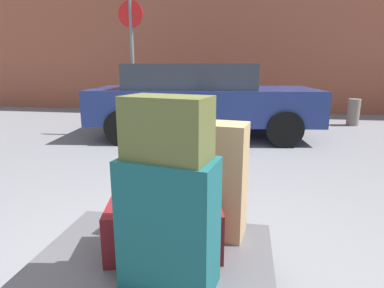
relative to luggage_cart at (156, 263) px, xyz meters
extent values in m
cube|color=#4C4C51|center=(0.00, 0.00, 0.02)|extent=(1.30, 0.88, 0.10)
cylinder|color=black|center=(0.44, 0.30, -0.15)|extent=(0.24, 0.06, 0.24)
cylinder|color=black|center=(-0.44, 0.30, -0.15)|extent=(0.24, 0.06, 0.24)
cube|color=#144C51|center=(0.14, -0.25, 0.39)|extent=(0.47, 0.31, 0.63)
cube|color=maroon|center=(0.04, 0.02, 0.21)|extent=(0.69, 0.47, 0.28)
cube|color=#9E7F56|center=(0.27, 0.29, 0.42)|extent=(0.46, 0.29, 0.71)
cube|color=#4C5128|center=(0.14, -0.25, 0.84)|extent=(0.41, 0.28, 0.28)
cube|color=navy|center=(-0.38, 4.76, 0.37)|extent=(4.48, 2.30, 0.64)
cube|color=#2D333D|center=(-0.63, 4.73, 0.92)|extent=(2.58, 1.86, 0.46)
cylinder|color=black|center=(0.93, 5.77, 0.05)|extent=(0.66, 0.29, 0.64)
cylinder|color=black|center=(1.13, 4.08, 0.05)|extent=(0.66, 0.29, 0.64)
cylinder|color=black|center=(-1.89, 5.44, 0.05)|extent=(0.66, 0.29, 0.64)
cylinder|color=black|center=(-1.69, 3.75, 0.05)|extent=(0.66, 0.29, 0.64)
cylinder|color=#72665B|center=(2.97, 6.55, 0.04)|extent=(0.27, 0.27, 0.63)
cylinder|color=slate|center=(-1.79, 4.65, 1.03)|extent=(0.07, 0.07, 2.60)
cylinder|color=red|center=(-1.79, 4.65, 2.08)|extent=(0.50, 0.05, 0.50)
camera|label=1|loc=(0.48, -1.57, 1.10)|focal=29.98mm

